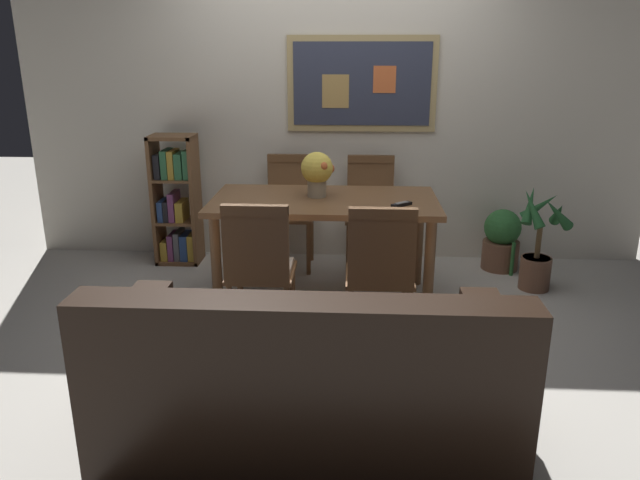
{
  "coord_description": "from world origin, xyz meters",
  "views": [
    {
      "loc": [
        0.16,
        -3.65,
        1.75
      ],
      "look_at": [
        -0.03,
        -0.23,
        0.65
      ],
      "focal_mm": 33.89,
      "sensor_mm": 36.0,
      "label": 1
    }
  ],
  "objects_px": {
    "dining_chair_far_right": "(370,203)",
    "potted_palm": "(538,247)",
    "bookshelf": "(177,203)",
    "flower_vase": "(317,171)",
    "tv_remote": "(401,204)",
    "potted_ivy": "(502,240)",
    "dining_table": "(324,212)",
    "dining_chair_near_right": "(380,266)",
    "dining_chair_far_left": "(290,202)",
    "leather_couch": "(307,388)",
    "dining_chair_near_left": "(259,262)"
  },
  "relations": [
    {
      "from": "dining_chair_far_right",
      "to": "dining_table",
      "type": "bearing_deg",
      "value": -114.64
    },
    {
      "from": "dining_chair_near_left",
      "to": "potted_palm",
      "type": "bearing_deg",
      "value": 27.36
    },
    {
      "from": "dining_chair_near_right",
      "to": "potted_palm",
      "type": "xyz_separation_m",
      "value": [
        1.22,
        1.03,
        -0.21
      ]
    },
    {
      "from": "flower_vase",
      "to": "potted_palm",
      "type": "bearing_deg",
      "value": 7.93
    },
    {
      "from": "dining_chair_near_left",
      "to": "potted_palm",
      "type": "xyz_separation_m",
      "value": [
        1.93,
        1.0,
        -0.21
      ]
    },
    {
      "from": "dining_chair_near_right",
      "to": "dining_chair_near_left",
      "type": "distance_m",
      "value": 0.72
    },
    {
      "from": "dining_chair_near_right",
      "to": "dining_chair_near_left",
      "type": "height_order",
      "value": "same"
    },
    {
      "from": "dining_chair_near_left",
      "to": "flower_vase",
      "type": "distance_m",
      "value": 0.92
    },
    {
      "from": "dining_chair_far_right",
      "to": "dining_chair_near_right",
      "type": "bearing_deg",
      "value": -89.03
    },
    {
      "from": "dining_chair_near_left",
      "to": "bookshelf",
      "type": "bearing_deg",
      "value": 121.99
    },
    {
      "from": "dining_chair_near_left",
      "to": "potted_ivy",
      "type": "distance_m",
      "value": 2.29
    },
    {
      "from": "dining_chair_near_right",
      "to": "dining_chair_far_right",
      "type": "distance_m",
      "value": 1.47
    },
    {
      "from": "dining_chair_far_left",
      "to": "dining_chair_near_left",
      "type": "relative_size",
      "value": 1.0
    },
    {
      "from": "dining_table",
      "to": "dining_chair_near_left",
      "type": "relative_size",
      "value": 1.71
    },
    {
      "from": "leather_couch",
      "to": "dining_chair_near_right",
      "type": "bearing_deg",
      "value": 69.72
    },
    {
      "from": "dining_chair_far_right",
      "to": "leather_couch",
      "type": "distance_m",
      "value": 2.47
    },
    {
      "from": "potted_ivy",
      "to": "tv_remote",
      "type": "bearing_deg",
      "value": -135.43
    },
    {
      "from": "potted_palm",
      "to": "leather_couch",
      "type": "bearing_deg",
      "value": -128.29
    },
    {
      "from": "potted_ivy",
      "to": "bookshelf",
      "type": "bearing_deg",
      "value": 179.26
    },
    {
      "from": "dining_chair_far_right",
      "to": "flower_vase",
      "type": "height_order",
      "value": "flower_vase"
    },
    {
      "from": "bookshelf",
      "to": "flower_vase",
      "type": "xyz_separation_m",
      "value": [
        1.21,
        -0.69,
        0.42
      ]
    },
    {
      "from": "dining_chair_far_left",
      "to": "dining_chair_near_left",
      "type": "height_order",
      "value": "same"
    },
    {
      "from": "dining_chair_near_left",
      "to": "flower_vase",
      "type": "bearing_deg",
      "value": 68.82
    },
    {
      "from": "dining_chair_far_left",
      "to": "tv_remote",
      "type": "height_order",
      "value": "dining_chair_far_left"
    },
    {
      "from": "leather_couch",
      "to": "potted_palm",
      "type": "distance_m",
      "value": 2.54
    },
    {
      "from": "dining_chair_near_right",
      "to": "dining_chair_far_right",
      "type": "xyz_separation_m",
      "value": [
        -0.03,
        1.47,
        0.0
      ]
    },
    {
      "from": "dining_table",
      "to": "dining_chair_near_right",
      "type": "relative_size",
      "value": 1.71
    },
    {
      "from": "dining_chair_far_right",
      "to": "bookshelf",
      "type": "distance_m",
      "value": 1.6
    },
    {
      "from": "dining_table",
      "to": "dining_chair_far_right",
      "type": "relative_size",
      "value": 1.71
    },
    {
      "from": "leather_couch",
      "to": "potted_palm",
      "type": "height_order",
      "value": "leather_couch"
    },
    {
      "from": "bookshelf",
      "to": "tv_remote",
      "type": "bearing_deg",
      "value": -27.28
    },
    {
      "from": "dining_chair_near_right",
      "to": "bookshelf",
      "type": "relative_size",
      "value": 0.85
    },
    {
      "from": "bookshelf",
      "to": "potted_ivy",
      "type": "height_order",
      "value": "bookshelf"
    },
    {
      "from": "leather_couch",
      "to": "dining_chair_near_left",
      "type": "bearing_deg",
      "value": 109.8
    },
    {
      "from": "dining_chair_near_left",
      "to": "potted_palm",
      "type": "relative_size",
      "value": 1.16
    },
    {
      "from": "dining_table",
      "to": "bookshelf",
      "type": "height_order",
      "value": "bookshelf"
    },
    {
      "from": "dining_table",
      "to": "dining_chair_near_right",
      "type": "xyz_separation_m",
      "value": [
        0.36,
        -0.74,
        -0.11
      ]
    },
    {
      "from": "leather_couch",
      "to": "potted_palm",
      "type": "relative_size",
      "value": 2.3
    },
    {
      "from": "dining_chair_near_right",
      "to": "potted_ivy",
      "type": "distance_m",
      "value": 1.82
    },
    {
      "from": "dining_chair_far_right",
      "to": "potted_palm",
      "type": "distance_m",
      "value": 1.34
    },
    {
      "from": "leather_couch",
      "to": "bookshelf",
      "type": "height_order",
      "value": "bookshelf"
    },
    {
      "from": "dining_chair_near_right",
      "to": "dining_chair_far_left",
      "type": "xyz_separation_m",
      "value": [
        -0.68,
        1.48,
        0.0
      ]
    },
    {
      "from": "dining_chair_near_right",
      "to": "dining_chair_far_right",
      "type": "relative_size",
      "value": 1.0
    },
    {
      "from": "dining_chair_near_right",
      "to": "dining_chair_far_left",
      "type": "relative_size",
      "value": 1.0
    },
    {
      "from": "dining_chair_near_right",
      "to": "potted_ivy",
      "type": "xyz_separation_m",
      "value": [
        1.05,
        1.45,
        -0.29
      ]
    },
    {
      "from": "leather_couch",
      "to": "potted_ivy",
      "type": "relative_size",
      "value": 3.31
    },
    {
      "from": "dining_chair_far_left",
      "to": "tv_remote",
      "type": "bearing_deg",
      "value": -47.47
    },
    {
      "from": "tv_remote",
      "to": "potted_ivy",
      "type": "bearing_deg",
      "value": 44.57
    },
    {
      "from": "dining_chair_far_left",
      "to": "leather_couch",
      "type": "relative_size",
      "value": 0.51
    },
    {
      "from": "bookshelf",
      "to": "flower_vase",
      "type": "relative_size",
      "value": 3.43
    }
  ]
}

